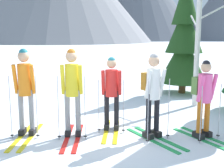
% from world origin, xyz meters
% --- Properties ---
extents(ground_plane, '(400.00, 400.00, 0.00)m').
position_xyz_m(ground_plane, '(0.00, 0.00, 0.00)').
color(ground_plane, white).
extents(skier_in_orange, '(0.61, 1.70, 1.86)m').
position_xyz_m(skier_in_orange, '(-1.60, -0.05, 1.06)').
color(skier_in_orange, yellow).
rests_on(skier_in_orange, ground).
extents(skier_in_yellow, '(0.61, 1.69, 1.86)m').
position_xyz_m(skier_in_yellow, '(-0.61, -0.15, 1.06)').
color(skier_in_yellow, red).
rests_on(skier_in_yellow, ground).
extents(skier_in_red, '(0.61, 1.58, 1.65)m').
position_xyz_m(skier_in_red, '(0.22, 0.23, 0.93)').
color(skier_in_red, yellow).
rests_on(skier_in_red, ground).
extents(skier_in_white, '(1.08, 1.56, 1.77)m').
position_xyz_m(skier_in_white, '(1.04, -0.32, 1.00)').
color(skier_in_white, green).
rests_on(skier_in_white, ground).
extents(skier_in_pink, '(1.04, 1.58, 1.63)m').
position_xyz_m(skier_in_pink, '(2.09, -0.36, 0.91)').
color(skier_in_pink, green).
rests_on(skier_in_pink, ground).
extents(pine_tree_mid, '(1.73, 1.73, 4.18)m').
position_xyz_m(pine_tree_mid, '(2.96, 4.24, 1.91)').
color(pine_tree_mid, '#51381E').
rests_on(pine_tree_mid, ground).
extents(birch_tree_tall, '(0.85, 0.92, 3.31)m').
position_xyz_m(birch_tree_tall, '(2.82, 2.35, 1.71)').
color(birch_tree_tall, silver).
rests_on(birch_tree_tall, ground).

